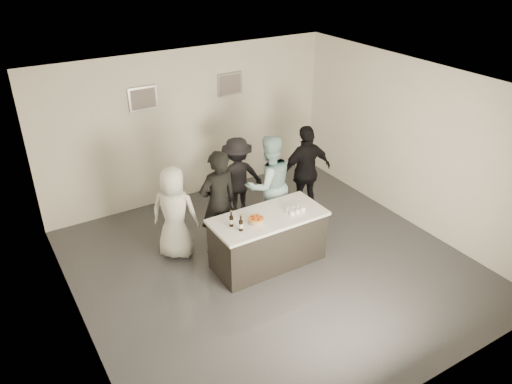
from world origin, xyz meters
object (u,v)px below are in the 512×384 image
cake (256,220)px  beer_bottle_b (241,223)px  bar_counter (268,240)px  person_guest_left (175,213)px  person_guest_back (237,177)px  person_main_blue (269,185)px  person_guest_right (306,171)px  beer_bottle_a (231,219)px  person_main_black (218,203)px

cake → beer_bottle_b: 0.33m
bar_counter → person_guest_left: size_ratio=1.15×
beer_bottle_b → person_guest_back: size_ratio=0.16×
beer_bottle_b → person_main_blue: (1.14, 1.00, -0.10)m
bar_counter → person_guest_right: bearing=34.2°
cake → person_guest_back: 1.84m
beer_bottle_a → person_guest_right: person_guest_right is taller
cake → beer_bottle_b: beer_bottle_b is taller
person_main_black → beer_bottle_b: bearing=82.3°
person_main_black → person_guest_left: (-0.66, 0.29, -0.13)m
person_guest_back → bar_counter: bearing=86.7°
cake → beer_bottle_b: (-0.31, -0.07, 0.09)m
person_guest_back → person_main_blue: bearing=112.6°
person_main_black → person_guest_left: person_main_black is taller
cake → person_guest_right: person_guest_right is taller
person_main_black → person_guest_right: (2.01, 0.30, -0.04)m
beer_bottle_b → person_guest_right: person_guest_right is taller
beer_bottle_a → person_guest_back: 1.92m
person_main_black → person_guest_right: size_ratio=1.04×
beer_bottle_b → bar_counter: bearing=13.8°
cake → person_main_black: 0.82m
beer_bottle_a → person_main_black: person_main_black is taller
person_main_black → person_main_blue: (1.08, 0.14, -0.01)m
beer_bottle_b → person_main_black: (0.06, 0.86, -0.09)m
beer_bottle_a → person_main_blue: (1.20, 0.81, -0.10)m
beer_bottle_b → person_guest_left: bearing=117.4°
beer_bottle_a → person_main_blue: 1.45m
person_guest_right → person_main_black: bearing=12.2°
beer_bottle_a → person_guest_back: person_guest_back is taller
person_main_black → person_main_blue: person_main_black is taller
person_guest_back → person_guest_right: bearing=159.3°
person_main_blue → person_guest_right: person_main_blue is taller
person_guest_right → person_main_blue: bearing=13.5°
bar_counter → person_guest_left: person_guest_left is taller
person_guest_left → beer_bottle_a: bearing=158.4°
person_guest_back → person_guest_left: bearing=31.9°
beer_bottle_b → person_main_blue: size_ratio=0.14×
bar_counter → person_guest_right: person_guest_right is taller
beer_bottle_a → cake: bearing=-16.4°
beer_bottle_b → beer_bottle_a: bearing=108.7°
beer_bottle_b → person_main_blue: bearing=41.1°
beer_bottle_a → beer_bottle_b: 0.19m
cake → person_guest_back: (0.64, 1.72, -0.15)m
person_main_black → person_guest_left: size_ratio=1.16×
bar_counter → person_main_black: person_main_black is taller
bar_counter → person_guest_back: (0.37, 1.65, 0.34)m
beer_bottle_b → person_guest_back: 2.05m
cake → person_guest_left: 1.42m
bar_counter → beer_bottle_b: (-0.58, -0.14, 0.58)m
person_main_blue → person_guest_back: (-0.19, 0.80, -0.14)m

